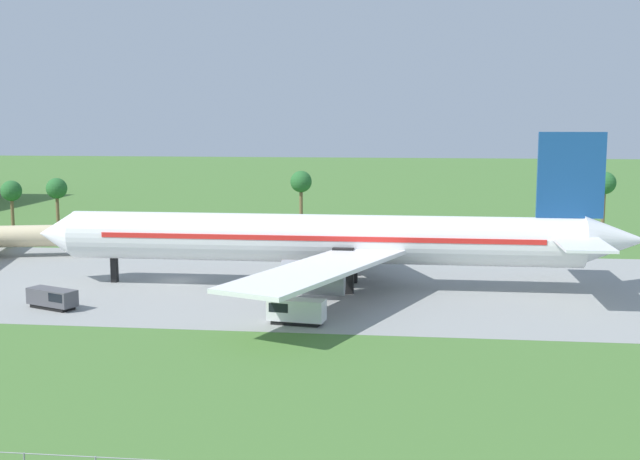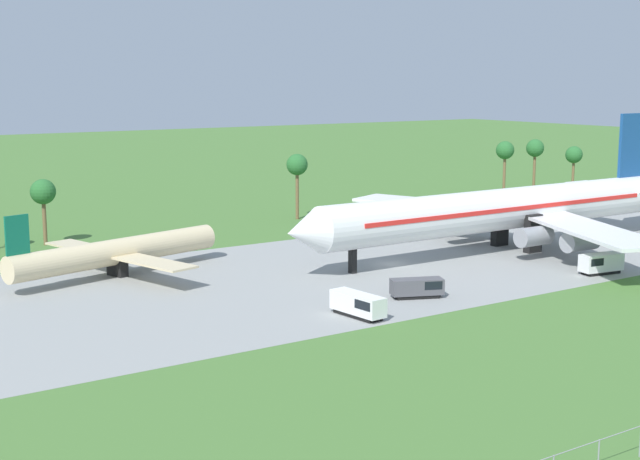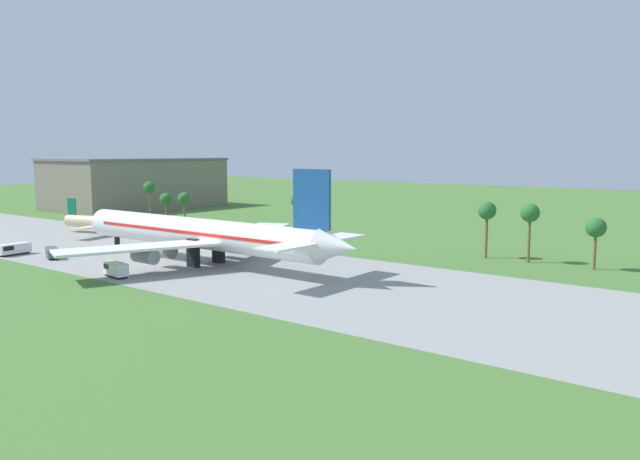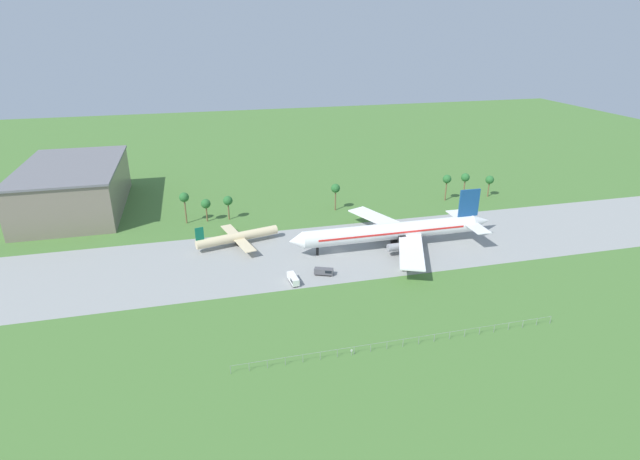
{
  "view_description": "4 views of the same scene",
  "coord_description": "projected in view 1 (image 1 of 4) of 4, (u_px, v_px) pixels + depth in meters",
  "views": [
    {
      "loc": [
        28.55,
        -93.74,
        19.98
      ],
      "look_at": [
        17.78,
        -1.6,
        6.82
      ],
      "focal_mm": 45.0,
      "sensor_mm": 36.0,
      "label": 1
    },
    {
      "loc": [
        -70.19,
        -87.48,
        23.48
      ],
      "look_at": [
        -12.2,
        -1.6,
        5.82
      ],
      "focal_mm": 50.0,
      "sensor_mm": 36.0,
      "label": 2
    },
    {
      "loc": [
        108.13,
        -79.24,
        20.97
      ],
      "look_at": [
        47.75,
        -1.6,
        8.66
      ],
      "focal_mm": 35.0,
      "sensor_mm": 36.0,
      "label": 3
    },
    {
      "loc": [
        -42.83,
        -144.78,
        70.25
      ],
      "look_at": [
        -4.84,
        5.0,
        6.0
      ],
      "focal_mm": 28.0,
      "sensor_mm": 36.0,
      "label": 4
    }
  ],
  "objects": [
    {
      "name": "ground_plane",
      "position": [
        178.0,
        281.0,
        98.28
      ],
      "size": [
        600.0,
        600.0,
        0.0
      ],
      "primitive_type": "plane",
      "color": "#477233"
    },
    {
      "name": "catering_van",
      "position": [
        295.0,
        311.0,
        77.65
      ],
      "size": [
        5.78,
        2.8,
        2.47
      ],
      "color": "black",
      "rests_on": "ground_plane"
    },
    {
      "name": "baggage_tug",
      "position": [
        54.0,
        298.0,
        83.82
      ],
      "size": [
        6.0,
        4.05,
        2.1
      ],
      "color": "black",
      "rests_on": "ground_plane"
    },
    {
      "name": "palm_tree_row",
      "position": [
        321.0,
        186.0,
        133.0
      ],
      "size": [
        131.6,
        3.6,
        12.18
      ],
      "color": "brown",
      "rests_on": "ground_plane"
    },
    {
      "name": "taxiway_strip",
      "position": [
        178.0,
        281.0,
        98.28
      ],
      "size": [
        320.0,
        44.0,
        0.02
      ],
      "color": "gray",
      "rests_on": "ground_plane"
    },
    {
      "name": "jet_airliner",
      "position": [
        334.0,
        239.0,
        93.66
      ],
      "size": [
        71.57,
        55.68,
        18.29
      ],
      "color": "white",
      "rests_on": "ground_plane"
    }
  ]
}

